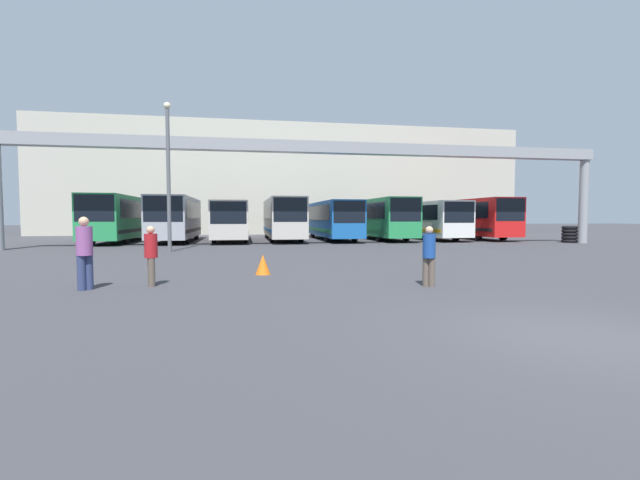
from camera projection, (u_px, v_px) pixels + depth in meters
The scene contains 17 objects.
ground_plane at pixel (577, 337), 6.57m from camera, with size 200.00×200.00×0.00m, color #38383D.
building_backdrop at pixel (286, 183), 51.11m from camera, with size 52.24×12.00×11.91m.
overhead_gantry at pixel (325, 156), 26.58m from camera, with size 37.50×0.80×6.50m.
bus_slot_0 at pixel (123, 216), 32.15m from camera, with size 2.53×12.40×3.32m.
bus_slot_1 at pixel (176, 216), 31.78m from camera, with size 2.63×10.24×3.27m.
bus_slot_2 at pixel (231, 219), 33.01m from camera, with size 2.53×11.28×2.95m.
bus_slot_3 at pixel (282, 217), 34.25m from camera, with size 2.46×12.41×3.24m.
bus_slot_4 at pixel (332, 218), 34.74m from camera, with size 2.43×11.95×3.04m.
bus_slot_5 at pixel (379, 217), 35.38m from camera, with size 2.48×11.85×3.26m.
bus_slot_6 at pixel (426, 218), 35.91m from camera, with size 2.52×11.48×3.03m.
bus_slot_7 at pixel (469, 216), 36.61m from camera, with size 2.52×11.50×3.30m.
pedestrian_mid_right at pixel (85, 251), 10.71m from camera, with size 0.38×0.38×1.84m.
pedestrian_far_center at pixel (151, 254), 11.31m from camera, with size 0.33×0.33×1.60m.
pedestrian_near_left at pixel (429, 255), 11.28m from camera, with size 0.33×0.33×1.59m.
traffic_cone at pixel (263, 264), 13.66m from camera, with size 0.48×0.48×0.64m.
tire_stack at pixel (569, 234), 30.71m from camera, with size 1.04×1.04×1.20m.
lamp_post at pixel (168, 171), 22.47m from camera, with size 0.36×0.36×7.83m.
Camera 1 is at (-5.03, -5.68, 1.84)m, focal length 24.00 mm.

